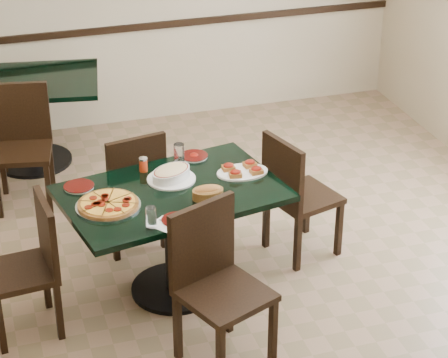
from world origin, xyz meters
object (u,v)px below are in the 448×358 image
object	(u,v)px
back_chair_near	(22,138)
lasagna_casserole	(171,174)
main_table	(173,216)
pepperoni_pizza	(108,204)
chair_right	(294,191)
chair_far	(132,184)
chair_left	(32,260)
bruschetta_platter	(242,170)
back_table	(28,105)
bread_basket	(208,193)
chair_near	(215,276)

from	to	relation	value
back_chair_near	lasagna_casserole	size ratio (longest dim) A/B	2.79
main_table	back_chair_near	size ratio (longest dim) A/B	1.59
pepperoni_pizza	chair_right	bearing A→B (deg)	11.28
main_table	chair_far	xyz separation A→B (m)	(-0.13, 0.60, -0.06)
chair_far	chair_left	xyz separation A→B (m)	(-0.76, -0.72, -0.02)
pepperoni_pizza	bruschetta_platter	size ratio (longest dim) A/B	1.16
chair_left	main_table	bearing A→B (deg)	91.92
back_table	chair_far	xyz separation A→B (m)	(0.54, -1.56, -0.02)
chair_right	lasagna_casserole	size ratio (longest dim) A/B	2.71
back_table	chair_far	distance (m)	1.65
back_table	bread_basket	bearing A→B (deg)	-60.03
main_table	chair_left	xyz separation A→B (m)	(-0.90, -0.12, -0.08)
chair_near	pepperoni_pizza	distance (m)	0.81
lasagna_casserole	bread_basket	xyz separation A→B (m)	(0.15, -0.30, -0.01)
back_table	back_chair_near	size ratio (longest dim) A/B	1.39
back_table	chair_near	bearing A→B (deg)	-65.74
pepperoni_pizza	back_table	bearing A→B (deg)	96.53
main_table	pepperoni_pizza	xyz separation A→B (m)	(-0.41, -0.08, 0.20)
pepperoni_pizza	back_chair_near	bearing A→B (deg)	102.84
chair_left	bruschetta_platter	xyz separation A→B (m)	(1.39, 0.21, 0.29)
chair_left	pepperoni_pizza	world-z (taller)	chair_left
chair_far	back_chair_near	distance (m)	1.15
back_chair_near	bruschetta_platter	bearing A→B (deg)	-38.08
chair_near	pepperoni_pizza	world-z (taller)	chair_near
bruschetta_platter	chair_near	bearing A→B (deg)	-117.95
chair_left	back_chair_near	size ratio (longest dim) A/B	0.94
main_table	bread_basket	size ratio (longest dim) A/B	7.58
chair_right	pepperoni_pizza	world-z (taller)	chair_right
back_table	bread_basket	distance (m)	2.49
back_chair_near	bread_basket	size ratio (longest dim) A/B	4.75
main_table	chair_right	size ratio (longest dim) A/B	1.64
chair_right	bruschetta_platter	world-z (taller)	chair_right
main_table	lasagna_casserole	distance (m)	0.27
back_table	pepperoni_pizza	bearing A→B (deg)	-73.76
back_chair_near	pepperoni_pizza	bearing A→B (deg)	-66.45
pepperoni_pizza	bread_basket	distance (m)	0.61
chair_right	bread_basket	bearing A→B (deg)	99.62
chair_right	bruschetta_platter	size ratio (longest dim) A/B	2.66
back_table	chair_left	distance (m)	2.30
chair_far	back_chair_near	world-z (taller)	back_chair_near
bread_basket	lasagna_casserole	bearing A→B (deg)	118.19
chair_left	chair_right	bearing A→B (deg)	93.95
chair_near	pepperoni_pizza	bearing A→B (deg)	106.02
chair_near	pepperoni_pizza	xyz separation A→B (m)	(-0.48, 0.61, 0.22)
pepperoni_pizza	bread_basket	xyz separation A→B (m)	(0.60, -0.08, 0.02)
chair_far	lasagna_casserole	size ratio (longest dim) A/B	2.71
chair_far	main_table	bearing A→B (deg)	92.03
main_table	back_chair_near	bearing A→B (deg)	106.13
chair_far	bruschetta_platter	bearing A→B (deg)	130.02
back_chair_near	chair_left	bearing A→B (deg)	-83.12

